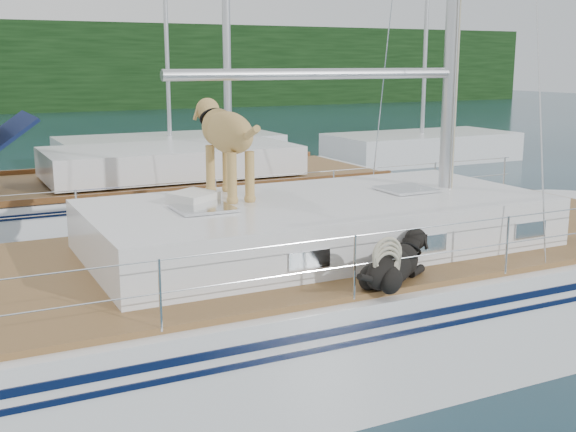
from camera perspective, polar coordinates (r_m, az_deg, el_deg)
ground at (r=8.42m, az=-2.49°, el=-11.29°), size 120.00×120.00×0.00m
main_sailboat at (r=8.21m, az=-1.96°, el=-6.78°), size 12.00×3.97×14.01m
neighbor_sailboat at (r=14.16m, az=-13.29°, el=0.71°), size 11.00×3.50×13.30m
bg_boat_center at (r=24.32m, az=-9.28°, el=5.11°), size 7.20×3.00×11.65m
bg_boat_east at (r=25.30m, az=10.50°, el=5.35°), size 6.40×3.00×11.65m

